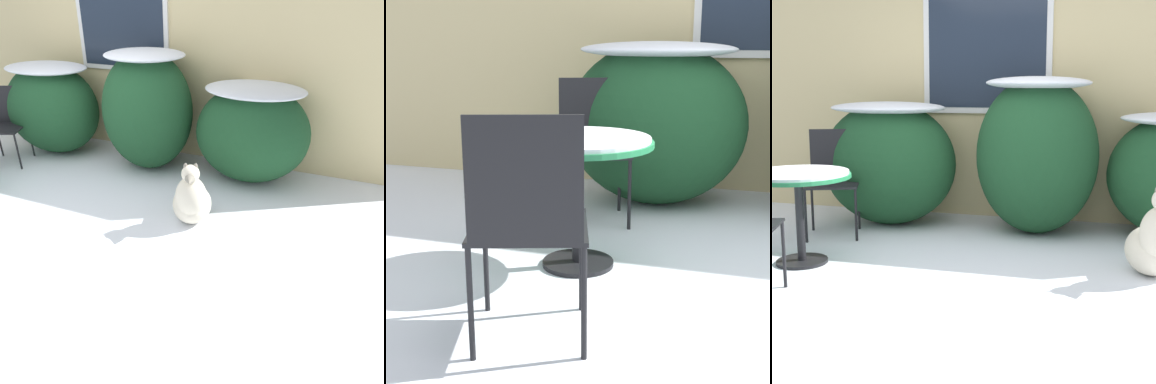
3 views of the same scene
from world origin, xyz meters
TOP-DOWN VIEW (x-y plane):
  - ground_plane at (0.00, 0.00)m, footprint 16.00×16.00m
  - house_wall at (-0.01, 2.20)m, footprint 8.00×0.10m
  - shrub_left at (-1.06, 1.57)m, footprint 1.37×1.00m
  - shrub_middle at (0.43, 1.61)m, footprint 1.15×1.06m
  - patio_table at (-1.21, 0.13)m, footprint 0.82×0.82m
  - patio_chair_near_table at (-1.41, 1.05)m, footprint 0.63×0.63m
  - dog at (1.48, 0.53)m, footprint 0.52×0.67m

SIDE VIEW (x-z plane):
  - ground_plane at x=0.00m, z-range 0.00..0.00m
  - dog at x=1.48m, z-range -0.10..0.61m
  - patio_chair_near_table at x=-1.41m, z-range 0.06..1.04m
  - patio_table at x=-1.21m, z-range 0.25..0.98m
  - shrub_left at x=-1.06m, z-range 0.04..1.27m
  - shrub_middle at x=0.43m, z-range 0.04..1.51m
  - house_wall at x=-0.01m, z-range 0.02..3.26m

